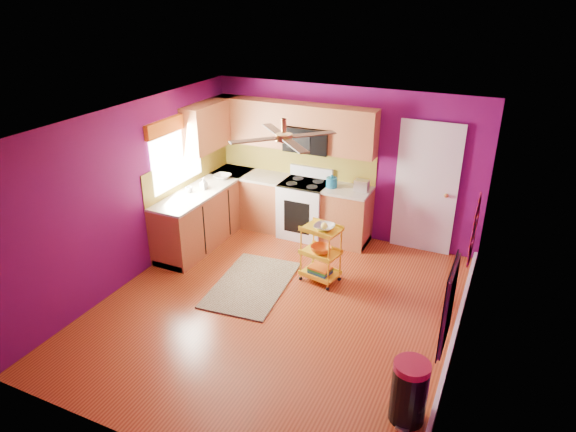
% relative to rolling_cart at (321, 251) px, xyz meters
% --- Properties ---
extents(ground, '(5.00, 5.00, 0.00)m').
position_rel_rolling_cart_xyz_m(ground, '(-0.25, -0.88, -0.48)').
color(ground, maroon).
rests_on(ground, ground).
extents(room_envelope, '(4.54, 5.04, 2.52)m').
position_rel_rolling_cart_xyz_m(room_envelope, '(-0.23, -0.88, 1.15)').
color(room_envelope, '#600A52').
rests_on(room_envelope, ground).
extents(lower_cabinets, '(2.81, 2.31, 0.94)m').
position_rel_rolling_cart_xyz_m(lower_cabinets, '(-1.60, 0.93, -0.05)').
color(lower_cabinets, brown).
rests_on(lower_cabinets, ground).
extents(electric_range, '(0.76, 0.66, 1.13)m').
position_rel_rolling_cart_xyz_m(electric_range, '(-0.80, 1.29, 0.00)').
color(electric_range, white).
rests_on(electric_range, ground).
extents(upper_cabinetry, '(2.80, 2.30, 1.26)m').
position_rel_rolling_cart_xyz_m(upper_cabinetry, '(-1.50, 1.29, 1.32)').
color(upper_cabinetry, brown).
rests_on(upper_cabinetry, ground).
extents(left_window, '(0.08, 1.35, 1.08)m').
position_rel_rolling_cart_xyz_m(left_window, '(-2.47, 0.17, 1.26)').
color(left_window, white).
rests_on(left_window, ground).
extents(panel_door, '(0.95, 0.11, 2.15)m').
position_rel_rolling_cart_xyz_m(panel_door, '(1.10, 1.58, 0.54)').
color(panel_door, white).
rests_on(panel_door, ground).
extents(right_wall_art, '(0.04, 2.74, 1.04)m').
position_rel_rolling_cart_xyz_m(right_wall_art, '(1.97, -1.22, 0.96)').
color(right_wall_art, black).
rests_on(right_wall_art, ground).
extents(ceiling_fan, '(1.01, 1.01, 0.26)m').
position_rel_rolling_cart_xyz_m(ceiling_fan, '(-0.25, -0.68, 1.81)').
color(ceiling_fan, '#BF8C3F').
rests_on(ceiling_fan, ground).
extents(shag_rug, '(1.11, 1.66, 0.02)m').
position_rel_rolling_cart_xyz_m(shag_rug, '(-0.85, -0.52, -0.47)').
color(shag_rug, black).
rests_on(shag_rug, ground).
extents(rolling_cart, '(0.58, 0.47, 0.94)m').
position_rel_rolling_cart_xyz_m(rolling_cart, '(0.00, 0.00, 0.00)').
color(rolling_cart, yellow).
rests_on(rolling_cart, ground).
extents(trash_can, '(0.45, 0.45, 0.68)m').
position_rel_rolling_cart_xyz_m(trash_can, '(1.72, -2.05, -0.14)').
color(trash_can, black).
rests_on(trash_can, ground).
extents(teal_kettle, '(0.18, 0.18, 0.21)m').
position_rel_rolling_cart_xyz_m(teal_kettle, '(-0.34, 1.29, 0.54)').
color(teal_kettle, '#12638A').
rests_on(teal_kettle, lower_cabinets).
extents(toaster, '(0.22, 0.15, 0.18)m').
position_rel_rolling_cart_xyz_m(toaster, '(0.15, 1.33, 0.55)').
color(toaster, beige).
rests_on(toaster, lower_cabinets).
extents(soap_bottle_a, '(0.09, 0.09, 0.19)m').
position_rel_rolling_cart_xyz_m(soap_bottle_a, '(-2.16, 0.35, 0.55)').
color(soap_bottle_a, '#EA3F72').
rests_on(soap_bottle_a, lower_cabinets).
extents(soap_bottle_b, '(0.14, 0.14, 0.18)m').
position_rel_rolling_cart_xyz_m(soap_bottle_b, '(-2.18, 0.40, 0.55)').
color(soap_bottle_b, white).
rests_on(soap_bottle_b, lower_cabinets).
extents(counter_dish, '(0.28, 0.28, 0.07)m').
position_rel_rolling_cart_xyz_m(counter_dish, '(-2.14, 0.90, 0.49)').
color(counter_dish, white).
rests_on(counter_dish, lower_cabinets).
extents(counter_cup, '(0.11, 0.11, 0.09)m').
position_rel_rolling_cart_xyz_m(counter_cup, '(-2.29, 0.15, 0.50)').
color(counter_cup, white).
rests_on(counter_cup, lower_cabinets).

